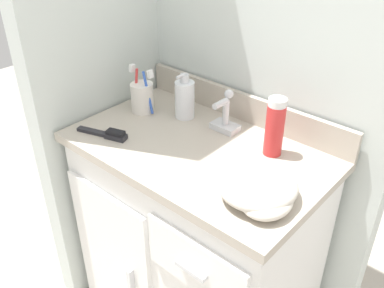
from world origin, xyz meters
TOP-DOWN VIEW (x-y plane):
  - wall_back at (0.00, 0.29)m, footprint 0.99×0.08m
  - wall_left at (-0.45, 0.00)m, footprint 0.08×0.57m
  - vanity at (-0.00, -0.00)m, footprint 0.81×0.50m
  - backsplash at (0.00, 0.23)m, footprint 0.81×0.02m
  - sink_faucet at (0.00, 0.14)m, footprint 0.09×0.09m
  - toothbrush_cup at (-0.30, 0.05)m, footprint 0.10×0.08m
  - soap_dispenser at (-0.16, 0.12)m, footprint 0.07×0.07m
  - shaving_cream_can at (0.19, 0.12)m, footprint 0.05×0.05m
  - hairbrush at (-0.25, -0.14)m, footprint 0.18×0.08m
  - hand_towel at (0.29, -0.09)m, footprint 0.21×0.21m

SIDE VIEW (x-z plane):
  - vanity at x=0.00m, z-range 0.02..0.79m
  - hairbrush at x=-0.25m, z-range 0.77..0.80m
  - hand_towel at x=0.29m, z-range 0.77..0.84m
  - backsplash at x=0.00m, z-range 0.77..0.87m
  - sink_faucet at x=0.00m, z-range 0.75..0.89m
  - toothbrush_cup at x=-0.30m, z-range 0.74..0.91m
  - soap_dispenser at x=-0.16m, z-range 0.76..0.92m
  - shaving_cream_can at x=0.19m, z-range 0.77..0.95m
  - wall_back at x=0.00m, z-range 0.00..2.20m
  - wall_left at x=-0.45m, z-range 0.00..2.20m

